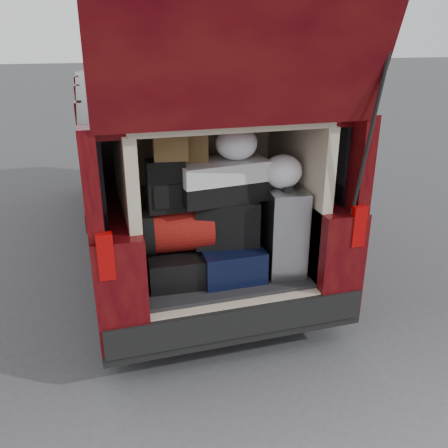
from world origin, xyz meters
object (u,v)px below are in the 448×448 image
at_px(backpack, 166,186).
at_px(twotone_duffel, 222,180).
at_px(black_hardshell, 174,263).
at_px(red_duffel, 177,229).
at_px(navy_hardshell, 228,257).
at_px(silver_roller, 283,229).
at_px(black_soft_case, 226,222).

bearing_deg(backpack, twotone_duffel, 6.54).
bearing_deg(backpack, black_hardshell, 46.63).
bearing_deg(red_duffel, navy_hardshell, -2.66).
xyz_separation_m(black_hardshell, silver_roller, (0.83, -0.10, 0.22)).
xyz_separation_m(navy_hardshell, silver_roller, (0.42, -0.06, 0.21)).
distance_m(red_duffel, twotone_duffel, 0.49).
bearing_deg(silver_roller, backpack, -177.84).
bearing_deg(black_hardshell, black_soft_case, -1.77).
xyz_separation_m(navy_hardshell, twotone_duffel, (-0.03, 0.05, 0.61)).
bearing_deg(navy_hardshell, silver_roller, -7.15).
relative_size(backpack, twotone_duffel, 0.57).
height_order(black_hardshell, navy_hardshell, navy_hardshell).
height_order(black_soft_case, twotone_duffel, twotone_duffel).
height_order(black_hardshell, backpack, backpack).
bearing_deg(silver_roller, red_duffel, 179.11).
bearing_deg(black_soft_case, black_hardshell, -175.98).
xyz_separation_m(silver_roller, red_duffel, (-0.80, 0.10, 0.05)).
xyz_separation_m(black_hardshell, black_soft_case, (0.40, -0.04, 0.30)).
bearing_deg(twotone_duffel, backpack, 179.34).
xyz_separation_m(black_hardshell, twotone_duffel, (0.38, -0.00, 0.62)).
height_order(silver_roller, twotone_duffel, twotone_duffel).
distance_m(black_hardshell, black_soft_case, 0.50).
relative_size(black_hardshell, red_duffel, 1.09).
relative_size(navy_hardshell, backpack, 1.51).
height_order(black_hardshell, black_soft_case, black_soft_case).
bearing_deg(red_duffel, backpack, -150.22).
bearing_deg(red_duffel, black_hardshell, 175.29).
xyz_separation_m(navy_hardshell, red_duffel, (-0.37, 0.04, 0.26)).
relative_size(navy_hardshell, twotone_duffel, 0.86).
xyz_separation_m(backpack, twotone_duffel, (0.42, 0.04, -0.01)).
bearing_deg(black_soft_case, silver_roller, 0.24).
xyz_separation_m(black_hardshell, red_duffel, (0.04, -0.01, 0.28)).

